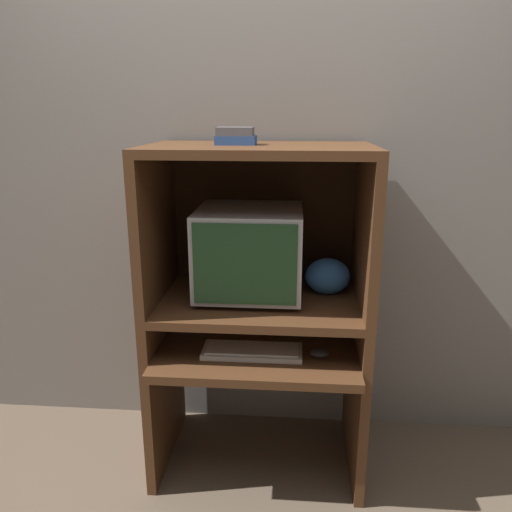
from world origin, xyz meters
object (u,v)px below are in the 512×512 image
snack_bag (328,276)px  crt_monitor (250,251)px  book_stack (236,136)px  mouse (319,353)px  keyboard (252,351)px

snack_bag → crt_monitor: bearing=-173.4°
book_stack → crt_monitor: bearing=30.6°
snack_bag → book_stack: 0.72m
crt_monitor → snack_bag: (0.34, 0.04, -0.12)m
mouse → book_stack: 0.94m
mouse → crt_monitor: bearing=145.7°
mouse → book_stack: book_stack is taller
crt_monitor → book_stack: book_stack is taller
crt_monitor → book_stack: size_ratio=2.82×
crt_monitor → mouse: 0.52m
crt_monitor → mouse: crt_monitor is taller
crt_monitor → keyboard: bearing=-82.1°
mouse → book_stack: size_ratio=0.47×
crt_monitor → book_stack: 0.49m
keyboard → snack_bag: 0.47m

